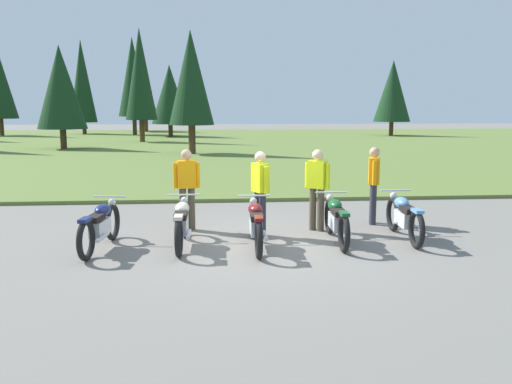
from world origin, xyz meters
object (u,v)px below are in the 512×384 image
Objects in this scene: motorcycle_cream at (182,223)px; rider_with_back_turned at (374,181)px; rider_checking_bike at (317,185)px; motorcycle_navy at (100,225)px; motorcycle_maroon at (256,224)px; motorcycle_sky_blue at (404,217)px; rider_near_row_end at (187,185)px; motorcycle_british_green at (336,219)px; rider_in_hivis_vest at (260,188)px.

motorcycle_cream is 4.36m from rider_with_back_turned.
rider_checking_bike is (2.69, 1.07, 0.51)m from motorcycle_cream.
motorcycle_navy and motorcycle_cream have the same top height.
motorcycle_navy is at bearing 177.53° from motorcycle_maroon.
rider_checking_bike reaches higher than motorcycle_sky_blue.
motorcycle_sky_blue is at bearing -29.44° from rider_checking_bike.
motorcycle_cream is 1.42m from rider_near_row_end.
motorcycle_sky_blue is (5.65, 0.30, 0.00)m from motorcycle_navy.
motorcycle_navy is at bearing -164.29° from rider_checking_bike.
motorcycle_maroon is (1.33, -0.21, 0.00)m from motorcycle_cream.
motorcycle_cream is 2.87m from motorcycle_british_green.
motorcycle_british_green is 1.59m from rider_in_hivis_vest.
rider_with_back_turned is (4.03, 1.59, 0.51)m from motorcycle_cream.
motorcycle_british_green is 1.26× the size of rider_checking_bike.
rider_in_hivis_vest is at bearing -162.64° from rider_checking_bike.
motorcycle_cream and motorcycle_maroon have the same top height.
motorcycle_british_green is at bearing 1.25° from motorcycle_cream.
rider_checking_bike is at bearing 43.26° from motorcycle_maroon.
motorcycle_maroon is at bearing -2.47° from motorcycle_navy.
motorcycle_cream and motorcycle_sky_blue have the same top height.
rider_checking_bike is 1.00× the size of rider_with_back_turned.
rider_in_hivis_vest is (2.93, 0.78, 0.51)m from motorcycle_navy.
rider_with_back_turned is (2.54, 0.90, 0.00)m from rider_in_hivis_vest.
rider_with_back_turned reaches higher than motorcycle_sky_blue.
motorcycle_navy is 4.32m from rider_checking_bike.
motorcycle_maroon is 1.56m from motorcycle_british_green.
rider_with_back_turned is at bearing 97.70° from motorcycle_sky_blue.
motorcycle_maroon is 1.26× the size of rider_with_back_turned.
motorcycle_navy is 3.07m from rider_in_hivis_vest.
motorcycle_navy is 1.00× the size of motorcycle_cream.
rider_checking_bike is at bearing -5.67° from rider_near_row_end.
rider_near_row_end reaches higher than motorcycle_british_green.
rider_in_hivis_vest is at bearing 155.40° from motorcycle_british_green.
rider_in_hivis_vest and rider_with_back_turned have the same top height.
motorcycle_british_green is 1.00× the size of motorcycle_sky_blue.
rider_near_row_end is at bearing 174.33° from rider_checking_bike.
motorcycle_navy is at bearing -162.83° from rider_with_back_turned.
rider_checking_bike and rider_near_row_end have the same top height.
motorcycle_cream is at bearing -158.38° from rider_checking_bike.
motorcycle_maroon is at bearing -146.18° from rider_with_back_turned.
motorcycle_british_green is at bearing -24.17° from rider_near_row_end.
rider_with_back_turned reaches higher than motorcycle_navy.
motorcycle_cream and motorcycle_british_green have the same top height.
rider_in_hivis_vest is at bearing 169.89° from motorcycle_sky_blue.
rider_with_back_turned is (-0.19, 1.39, 0.51)m from motorcycle_sky_blue.
rider_near_row_end is (-4.18, 1.12, 0.51)m from motorcycle_sky_blue.
motorcycle_maroon is at bearing -171.76° from motorcycle_sky_blue.
rider_in_hivis_vest is 1.00× the size of rider_with_back_turned.
motorcycle_maroon is 1.26× the size of rider_in_hivis_vest.
motorcycle_sky_blue is at bearing 6.00° from motorcycle_british_green.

